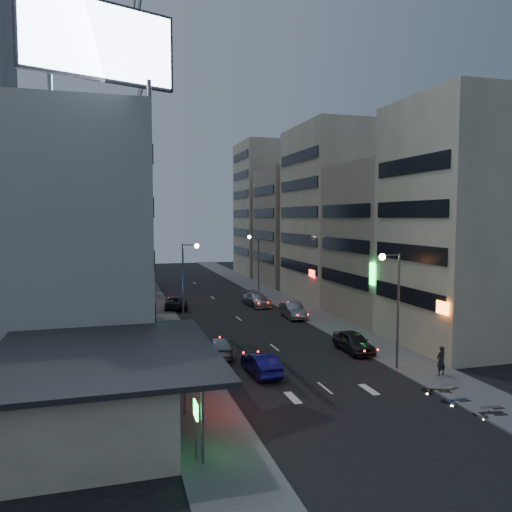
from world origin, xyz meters
name	(u,v)px	position (x,y,z in m)	size (l,w,h in m)	color
ground	(355,412)	(0.00, 0.00, 0.00)	(180.00, 180.00, 0.00)	black
sidewalk_left	(158,315)	(-8.00, 30.00, 0.06)	(4.00, 120.00, 0.12)	#4C4C4F
sidewalk_right	(297,307)	(8.00, 30.00, 0.06)	(4.00, 120.00, 0.12)	#4C4C4F
food_court	(87,389)	(-13.90, 2.00, 1.98)	(11.00, 13.00, 3.88)	beige
white_building	(55,237)	(-17.00, 20.00, 9.00)	(14.00, 24.00, 18.00)	#A2A29D
shophouse_near	(463,224)	(15.00, 10.50, 10.00)	(10.00, 11.00, 20.00)	beige
shophouse_mid	(392,242)	(15.50, 22.00, 8.00)	(11.00, 12.00, 16.00)	tan
shophouse_far	(335,214)	(15.00, 35.00, 11.00)	(10.00, 14.00, 22.00)	beige
far_left_a	(88,221)	(-15.50, 45.00, 10.00)	(11.00, 10.00, 20.00)	#A2A29D
far_left_b	(89,237)	(-16.00, 58.00, 7.50)	(12.00, 10.00, 15.00)	gray
far_right_a	(297,227)	(15.50, 50.00, 9.00)	(11.00, 12.00, 18.00)	tan
far_right_b	(272,209)	(16.00, 64.00, 12.00)	(12.00, 12.00, 24.00)	beige
billboard	(100,41)	(-12.99, 9.97, 21.66)	(9.52, 3.75, 6.20)	#595B60
street_lamp_right_near	(393,294)	(5.90, 6.00, 5.36)	(1.60, 0.44, 8.02)	#595B60
street_lamp_left	(187,274)	(-5.90, 22.00, 5.36)	(1.60, 0.44, 8.02)	#595B60
street_lamp_right_far	(256,256)	(5.90, 40.00, 5.36)	(1.60, 0.44, 8.02)	#595B60
parked_car_right_near	(353,342)	(5.57, 11.07, 0.80)	(1.89, 4.70, 1.60)	#28272C
parked_car_right_mid	(293,310)	(5.60, 24.88, 0.81)	(1.72, 4.94, 1.63)	gray
parked_car_left	(176,302)	(-5.60, 33.56, 0.75)	(2.49, 5.40, 1.50)	#232327
parked_car_right_far	(257,299)	(3.86, 32.55, 0.79)	(2.20, 5.42, 1.57)	#A6A8AF
road_car_blue	(261,364)	(-3.06, 7.66, 0.74)	(1.57, 4.51, 1.48)	navy
road_car_silver	(219,347)	(-4.83, 12.87, 0.68)	(1.92, 4.72, 1.37)	#93949A
person	(441,361)	(8.27, 3.87, 1.10)	(0.71, 0.47, 1.96)	black
scooter_black_a	(502,400)	(7.54, -2.36, 0.74)	(2.01, 0.67, 1.23)	black
scooter_silver_a	(499,396)	(8.03, -1.60, 0.68)	(1.85, 0.62, 1.13)	#929499
scooter_blue	(465,388)	(7.00, -0.11, 0.71)	(1.93, 0.64, 1.18)	navy
scooter_black_b	(450,380)	(7.04, 1.32, 0.74)	(2.04, 0.68, 1.25)	black
scooter_silver_b	(452,377)	(7.63, 1.87, 0.68)	(1.84, 0.61, 1.13)	#A6A8AD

